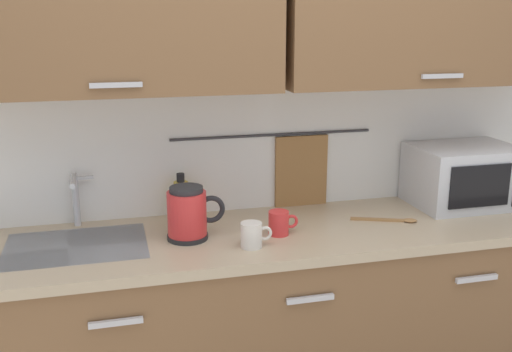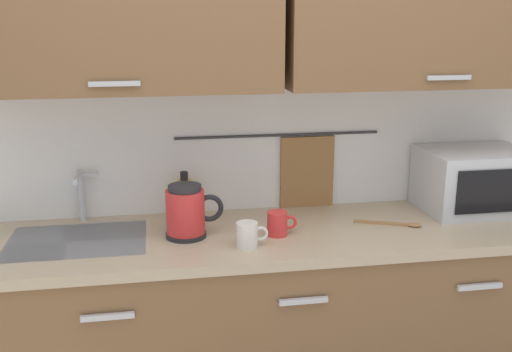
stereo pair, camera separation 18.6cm
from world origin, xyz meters
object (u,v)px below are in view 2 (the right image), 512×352
at_px(mug_near_sink, 248,235).
at_px(wooden_spoon, 396,224).
at_px(microwave, 475,180).
at_px(mug_by_kettle, 278,224).
at_px(electric_kettle, 187,212).
at_px(dish_soap_bottle, 185,197).

height_order(mug_near_sink, wooden_spoon, mug_near_sink).
bearing_deg(microwave, mug_by_kettle, -169.81).
xyz_separation_m(mug_near_sink, wooden_spoon, (0.64, 0.13, -0.04)).
distance_m(electric_kettle, wooden_spoon, 0.86).
bearing_deg(mug_by_kettle, wooden_spoon, 3.27).
bearing_deg(wooden_spoon, microwave, 18.12).
relative_size(mug_by_kettle, wooden_spoon, 0.45).
bearing_deg(mug_near_sink, dish_soap_bottle, 118.07).
bearing_deg(dish_soap_bottle, mug_near_sink, -61.93).
height_order(electric_kettle, dish_soap_bottle, electric_kettle).
height_order(microwave, mug_by_kettle, microwave).
bearing_deg(mug_near_sink, electric_kettle, 146.05).
relative_size(electric_kettle, dish_soap_bottle, 1.16).
bearing_deg(microwave, electric_kettle, -174.54).
height_order(electric_kettle, mug_by_kettle, electric_kettle).
bearing_deg(electric_kettle, mug_near_sink, -33.95).
distance_m(electric_kettle, mug_near_sink, 0.27).
relative_size(electric_kettle, mug_near_sink, 1.89).
distance_m(mug_by_kettle, wooden_spoon, 0.50).
distance_m(microwave, electric_kettle, 1.28).
xyz_separation_m(electric_kettle, dish_soap_bottle, (0.01, 0.25, -0.01)).
bearing_deg(wooden_spoon, mug_near_sink, -168.46).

